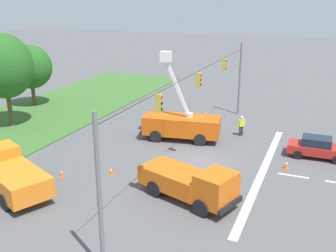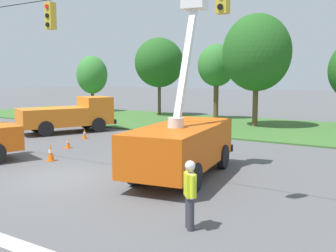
{
  "view_description": "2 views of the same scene",
  "coord_description": "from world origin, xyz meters",
  "px_view_note": "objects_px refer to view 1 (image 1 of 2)",
  "views": [
    {
      "loc": [
        -25.23,
        -8.1,
        11.32
      ],
      "look_at": [
        0.79,
        2.65,
        2.08
      ],
      "focal_mm": 42.0,
      "sensor_mm": 36.0,
      "label": 1
    },
    {
      "loc": [
        11.25,
        -10.08,
        3.85
      ],
      "look_at": [
        2.21,
        4.13,
        1.7
      ],
      "focal_mm": 42.0,
      "sensor_mm": 36.0,
      "label": 2
    }
  ],
  "objects_px": {
    "tree_far_east": "(30,67)",
    "utility_truck_bucket_lift": "(181,124)",
    "tree_east": "(4,67)",
    "sedan_red": "(318,147)",
    "traffic_cone_foreground_right": "(206,113)",
    "traffic_cone_mid_left": "(158,166)",
    "utility_truck_support_near": "(191,183)",
    "traffic_cone_foreground_left": "(286,164)",
    "utility_truck_support_far": "(10,173)",
    "road_worker": "(241,125)",
    "traffic_cone_lane_edge_a": "(111,171)",
    "traffic_cone_mid_right": "(61,173)"
  },
  "relations": [
    {
      "from": "traffic_cone_foreground_left",
      "to": "traffic_cone_mid_right",
      "type": "distance_m",
      "value": 15.27
    },
    {
      "from": "tree_east",
      "to": "tree_far_east",
      "type": "xyz_separation_m",
      "value": [
        6.66,
        3.09,
        -1.29
      ]
    },
    {
      "from": "tree_east",
      "to": "traffic_cone_lane_edge_a",
      "type": "distance_m",
      "value": 15.62
    },
    {
      "from": "road_worker",
      "to": "traffic_cone_foreground_left",
      "type": "distance_m",
      "value": 7.2
    },
    {
      "from": "traffic_cone_mid_right",
      "to": "sedan_red",
      "type": "bearing_deg",
      "value": -57.04
    },
    {
      "from": "utility_truck_support_far",
      "to": "sedan_red",
      "type": "xyz_separation_m",
      "value": [
        12.87,
        -16.99,
        -0.42
      ]
    },
    {
      "from": "utility_truck_support_far",
      "to": "traffic_cone_mid_right",
      "type": "distance_m",
      "value": 3.37
    },
    {
      "from": "tree_east",
      "to": "road_worker",
      "type": "relative_size",
      "value": 4.75
    },
    {
      "from": "traffic_cone_mid_left",
      "to": "traffic_cone_foreground_left",
      "type": "bearing_deg",
      "value": -65.56
    },
    {
      "from": "traffic_cone_foreground_right",
      "to": "sedan_red",
      "type": "bearing_deg",
      "value": -122.32
    },
    {
      "from": "tree_east",
      "to": "road_worker",
      "type": "bearing_deg",
      "value": -74.35
    },
    {
      "from": "tree_far_east",
      "to": "traffic_cone_foreground_right",
      "type": "relative_size",
      "value": 8.67
    },
    {
      "from": "tree_east",
      "to": "traffic_cone_foreground_left",
      "type": "relative_size",
      "value": 11.4
    },
    {
      "from": "utility_truck_support_near",
      "to": "utility_truck_support_far",
      "type": "height_order",
      "value": "utility_truck_support_far"
    },
    {
      "from": "traffic_cone_foreground_left",
      "to": "traffic_cone_foreground_right",
      "type": "relative_size",
      "value": 0.97
    },
    {
      "from": "tree_east",
      "to": "sedan_red",
      "type": "xyz_separation_m",
      "value": [
        2.98,
        -26.25,
        -4.76
      ]
    },
    {
      "from": "utility_truck_support_near",
      "to": "traffic_cone_lane_edge_a",
      "type": "height_order",
      "value": "utility_truck_support_near"
    },
    {
      "from": "utility_truck_support_near",
      "to": "traffic_cone_mid_left",
      "type": "height_order",
      "value": "utility_truck_support_near"
    },
    {
      "from": "tree_far_east",
      "to": "traffic_cone_mid_left",
      "type": "bearing_deg",
      "value": -118.08
    },
    {
      "from": "traffic_cone_foreground_right",
      "to": "utility_truck_support_near",
      "type": "bearing_deg",
      "value": -165.72
    },
    {
      "from": "sedan_red",
      "to": "utility_truck_bucket_lift",
      "type": "bearing_deg",
      "value": 91.12
    },
    {
      "from": "sedan_red",
      "to": "traffic_cone_foreground_right",
      "type": "relative_size",
      "value": 5.68
    },
    {
      "from": "utility_truck_bucket_lift",
      "to": "traffic_cone_mid_left",
      "type": "bearing_deg",
      "value": -172.88
    },
    {
      "from": "utility_truck_support_near",
      "to": "sedan_red",
      "type": "relative_size",
      "value": 1.49
    },
    {
      "from": "utility_truck_bucket_lift",
      "to": "utility_truck_support_near",
      "type": "height_order",
      "value": "utility_truck_bucket_lift"
    },
    {
      "from": "tree_east",
      "to": "tree_far_east",
      "type": "distance_m",
      "value": 7.45
    },
    {
      "from": "traffic_cone_foreground_left",
      "to": "traffic_cone_mid_right",
      "type": "height_order",
      "value": "traffic_cone_foreground_left"
    },
    {
      "from": "utility_truck_bucket_lift",
      "to": "utility_truck_support_near",
      "type": "bearing_deg",
      "value": -156.26
    },
    {
      "from": "tree_far_east",
      "to": "utility_truck_bucket_lift",
      "type": "distance_m",
      "value": 19.25
    },
    {
      "from": "traffic_cone_mid_left",
      "to": "traffic_cone_mid_right",
      "type": "distance_m",
      "value": 6.47
    },
    {
      "from": "tree_far_east",
      "to": "traffic_cone_lane_edge_a",
      "type": "height_order",
      "value": "tree_far_east"
    },
    {
      "from": "road_worker",
      "to": "traffic_cone_mid_right",
      "type": "distance_m",
      "value": 15.64
    },
    {
      "from": "tree_east",
      "to": "traffic_cone_foreground_left",
      "type": "bearing_deg",
      "value": -90.16
    },
    {
      "from": "tree_far_east",
      "to": "sedan_red",
      "type": "bearing_deg",
      "value": -97.14
    },
    {
      "from": "sedan_red",
      "to": "traffic_cone_mid_left",
      "type": "height_order",
      "value": "sedan_red"
    },
    {
      "from": "utility_truck_support_near",
      "to": "road_worker",
      "type": "xyz_separation_m",
      "value": [
        12.34,
        -0.26,
        -0.13
      ]
    },
    {
      "from": "traffic_cone_foreground_left",
      "to": "traffic_cone_mid_left",
      "type": "distance_m",
      "value": 8.83
    },
    {
      "from": "tree_east",
      "to": "utility_truck_support_far",
      "type": "relative_size",
      "value": 1.24
    },
    {
      "from": "traffic_cone_foreground_left",
      "to": "utility_truck_support_far",
      "type": "bearing_deg",
      "value": 123.0
    },
    {
      "from": "tree_east",
      "to": "traffic_cone_mid_left",
      "type": "relative_size",
      "value": 10.74
    },
    {
      "from": "utility_truck_support_near",
      "to": "traffic_cone_mid_left",
      "type": "relative_size",
      "value": 8.21
    },
    {
      "from": "traffic_cone_lane_edge_a",
      "to": "traffic_cone_foreground_right",
      "type": "bearing_deg",
      "value": -7.02
    },
    {
      "from": "traffic_cone_foreground_left",
      "to": "traffic_cone_mid_left",
      "type": "bearing_deg",
      "value": 114.44
    },
    {
      "from": "tree_far_east",
      "to": "sedan_red",
      "type": "xyz_separation_m",
      "value": [
        -3.67,
        -29.34,
        -3.48
      ]
    },
    {
      "from": "utility_truck_bucket_lift",
      "to": "traffic_cone_mid_right",
      "type": "relative_size",
      "value": 11.76
    },
    {
      "from": "utility_truck_support_near",
      "to": "road_worker",
      "type": "relative_size",
      "value": 3.63
    },
    {
      "from": "tree_far_east",
      "to": "traffic_cone_mid_right",
      "type": "xyz_separation_m",
      "value": [
        -13.69,
        -13.89,
        -3.97
      ]
    },
    {
      "from": "utility_truck_support_far",
      "to": "utility_truck_bucket_lift",
      "type": "bearing_deg",
      "value": -26.38
    },
    {
      "from": "utility_truck_support_far",
      "to": "road_worker",
      "type": "xyz_separation_m",
      "value": [
        15.49,
        -10.72,
        -0.2
      ]
    },
    {
      "from": "utility_truck_bucket_lift",
      "to": "road_worker",
      "type": "distance_m",
      "value": 5.28
    }
  ]
}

